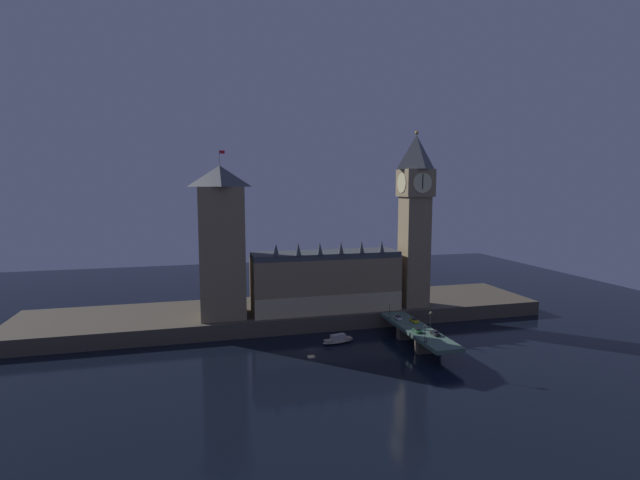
# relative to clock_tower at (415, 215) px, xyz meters

# --- Properties ---
(ground_plane) EXTENTS (400.00, 400.00, 0.00)m
(ground_plane) POSITION_rel_clock_tower_xyz_m (-52.18, -26.82, -45.62)
(ground_plane) COLOR black
(embankment) EXTENTS (220.00, 42.00, 6.11)m
(embankment) POSITION_rel_clock_tower_xyz_m (-52.18, 12.18, -42.56)
(embankment) COLOR #4C4438
(embankment) RESTS_ON ground_plane
(parliament_hall) EXTENTS (61.21, 17.43, 29.47)m
(parliament_hall) POSITION_rel_clock_tower_xyz_m (-38.93, 2.20, -27.24)
(parliament_hall) COLOR #8E7A56
(parliament_hall) RESTS_ON embankment
(clock_tower) EXTENTS (13.05, 13.16, 74.63)m
(clock_tower) POSITION_rel_clock_tower_xyz_m (0.00, 0.00, 0.00)
(clock_tower) COLOR #8E7A56
(clock_tower) RESTS_ON embankment
(victoria_tower) EXTENTS (17.57, 17.57, 65.52)m
(victoria_tower) POSITION_rel_clock_tower_xyz_m (-81.15, 3.29, -9.61)
(victoria_tower) COLOR #8E7A56
(victoria_tower) RESTS_ON embankment
(bridge) EXTENTS (10.27, 46.00, 6.19)m
(bridge) POSITION_rel_clock_tower_xyz_m (-13.40, -31.82, -41.02)
(bridge) COLOR #476656
(bridge) RESTS_ON ground_plane
(car_northbound_lead) EXTENTS (2.05, 4.00, 1.40)m
(car_northbound_lead) POSITION_rel_clock_tower_xyz_m (-15.66, -19.22, -38.78)
(car_northbound_lead) COLOR silver
(car_northbound_lead) RESTS_ON bridge
(car_northbound_trail) EXTENTS (2.12, 4.27, 1.41)m
(car_northbound_trail) POSITION_rel_clock_tower_xyz_m (-15.66, -35.75, -38.77)
(car_northbound_trail) COLOR #235633
(car_northbound_trail) RESTS_ON bridge
(car_southbound_lead) EXTENTS (1.99, 4.22, 1.58)m
(car_southbound_lead) POSITION_rel_clock_tower_xyz_m (-11.14, -40.33, -38.69)
(car_southbound_lead) COLOR black
(car_southbound_lead) RESTS_ON bridge
(car_southbound_trail) EXTENTS (2.01, 4.30, 1.41)m
(car_southbound_trail) POSITION_rel_clock_tower_xyz_m (-11.14, -24.17, -38.77)
(car_southbound_trail) COLOR yellow
(car_southbound_trail) RESTS_ON bridge
(pedestrian_near_rail) EXTENTS (0.38, 0.38, 1.87)m
(pedestrian_near_rail) POSITION_rel_clock_tower_xyz_m (-17.92, -47.08, -38.44)
(pedestrian_near_rail) COLOR black
(pedestrian_near_rail) RESTS_ON bridge
(street_lamp_near) EXTENTS (1.34, 0.60, 6.17)m
(street_lamp_near) POSITION_rel_clock_tower_xyz_m (-18.32, -46.54, -35.57)
(street_lamp_near) COLOR #2D3333
(street_lamp_near) RESTS_ON bridge
(street_lamp_mid) EXTENTS (1.34, 0.60, 5.93)m
(street_lamp_mid) POSITION_rel_clock_tower_xyz_m (-8.48, -31.82, -35.72)
(street_lamp_mid) COLOR #2D3333
(street_lamp_mid) RESTS_ON bridge
(street_lamp_far) EXTENTS (1.34, 0.60, 6.68)m
(street_lamp_far) POSITION_rel_clock_tower_xyz_m (-18.32, -17.10, -35.26)
(street_lamp_far) COLOR #2D3333
(street_lamp_far) RESTS_ON bridge
(boat_upstream) EXTENTS (12.73, 5.85, 3.33)m
(boat_upstream) POSITION_rel_clock_tower_xyz_m (-40.97, -22.61, -44.40)
(boat_upstream) COLOR #B2A893
(boat_upstream) RESTS_ON ground_plane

